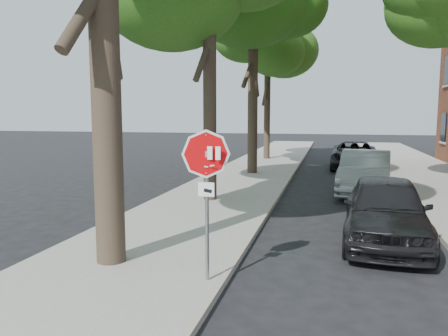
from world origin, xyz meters
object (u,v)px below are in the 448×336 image
(stop_sign, at_px, (206,176))
(tree_far, at_px, (268,47))
(car_a, at_px, (386,210))
(tree_mid_b, at_px, (253,7))
(car_b, at_px, (365,173))
(car_d, at_px, (355,155))

(stop_sign, distance_m, tree_far, 21.88)
(stop_sign, height_order, car_a, stop_sign)
(tree_mid_b, xyz_separation_m, car_a, (5.02, -10.60, -7.22))
(tree_mid_b, height_order, tree_far, tree_mid_b)
(stop_sign, bearing_deg, car_b, 71.56)
(tree_far, relative_size, car_b, 1.89)
(stop_sign, height_order, car_b, stop_sign)
(tree_mid_b, bearing_deg, stop_sign, -83.05)
(tree_far, bearing_deg, car_b, -64.66)
(tree_far, bearing_deg, car_a, -73.17)
(car_b, bearing_deg, tree_mid_b, 146.26)
(car_d, bearing_deg, tree_mid_b, -143.92)
(stop_sign, bearing_deg, tree_far, 95.46)
(stop_sign, xyz_separation_m, car_d, (3.30, 17.63, -1.20))
(tree_mid_b, bearing_deg, car_b, -40.24)
(car_a, xyz_separation_m, car_b, (0.00, 6.35, 0.03))
(stop_sign, xyz_separation_m, car_b, (3.30, 9.90, -1.14))
(car_a, height_order, car_b, car_b)
(tree_mid_b, relative_size, tree_far, 1.11)
(tree_mid_b, relative_size, car_a, 2.26)
(tree_mid_b, bearing_deg, car_d, 34.72)
(stop_sign, relative_size, tree_far, 0.28)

